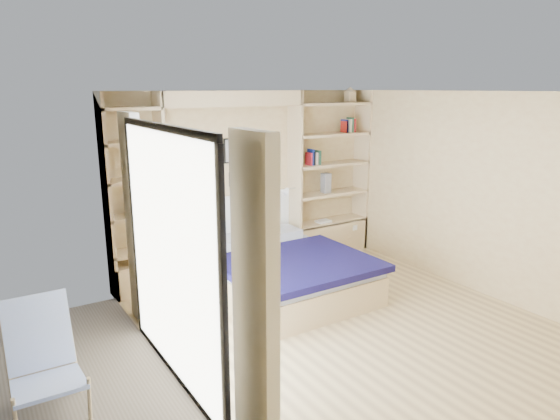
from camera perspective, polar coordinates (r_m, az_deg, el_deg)
ground at (r=5.71m, az=7.57°, el=-12.71°), size 4.50×4.50×0.00m
room_shell at (r=6.32m, az=-3.68°, el=0.44°), size 4.50×4.50×4.50m
bed at (r=6.35m, az=0.10°, el=-6.99°), size 1.77×2.21×1.07m
photo_gallery at (r=6.81m, az=-7.09°, el=5.84°), size 1.48×0.02×0.82m
reading_lamps at (r=6.77m, az=-4.99°, el=1.52°), size 1.92×0.12×0.15m
shelf_decor at (r=7.43m, az=3.95°, el=7.12°), size 3.49×0.23×2.03m
deck_chair at (r=4.57m, az=-25.43°, el=-15.14°), size 0.54×0.90×0.89m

